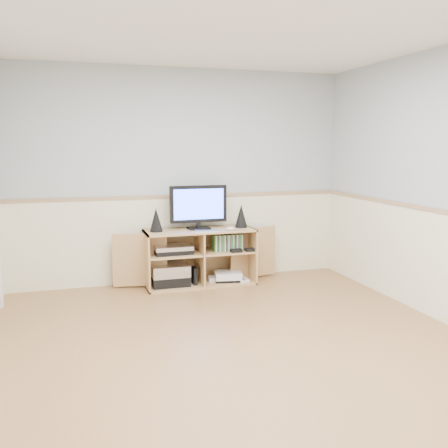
{
  "coord_description": "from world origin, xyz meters",
  "views": [
    {
      "loc": [
        -1.24,
        -3.53,
        1.62
      ],
      "look_at": [
        0.22,
        1.2,
        0.83
      ],
      "focal_mm": 40.0,
      "sensor_mm": 36.0,
      "label": 1
    }
  ],
  "objects_px": {
    "media_cabinet": "(199,255)",
    "monitor": "(198,205)",
    "game_consoles": "(227,276)",
    "keyboard": "(207,231)"
  },
  "relations": [
    {
      "from": "game_consoles",
      "to": "keyboard",
      "type": "bearing_deg",
      "value": -155.25
    },
    {
      "from": "media_cabinet",
      "to": "monitor",
      "type": "relative_size",
      "value": 2.96
    },
    {
      "from": "monitor",
      "to": "keyboard",
      "type": "bearing_deg",
      "value": -74.98
    },
    {
      "from": "game_consoles",
      "to": "media_cabinet",
      "type": "bearing_deg",
      "value": 168.12
    },
    {
      "from": "media_cabinet",
      "to": "keyboard",
      "type": "xyz_separation_m",
      "value": [
        0.05,
        -0.2,
        0.32
      ]
    },
    {
      "from": "media_cabinet",
      "to": "game_consoles",
      "type": "distance_m",
      "value": 0.42
    },
    {
      "from": "game_consoles",
      "to": "monitor",
      "type": "bearing_deg",
      "value": 169.47
    },
    {
      "from": "media_cabinet",
      "to": "game_consoles",
      "type": "height_order",
      "value": "media_cabinet"
    },
    {
      "from": "media_cabinet",
      "to": "monitor",
      "type": "distance_m",
      "value": 0.6
    },
    {
      "from": "keyboard",
      "to": "monitor",
      "type": "bearing_deg",
      "value": 117.0
    }
  ]
}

